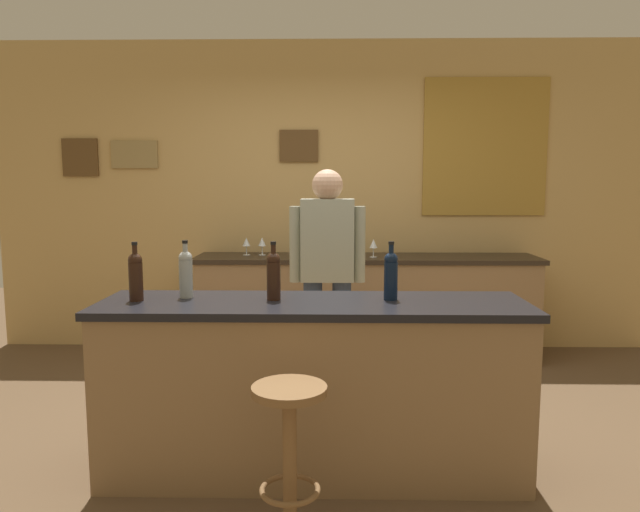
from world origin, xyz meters
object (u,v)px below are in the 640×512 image
wine_bottle_c (274,274)px  coffee_mug (347,251)px  bartender (327,269)px  bar_stool (290,436)px  wine_glass_d (373,244)px  wine_bottle_a (136,275)px  wine_glass_c (325,243)px  wine_bottle_d (391,274)px  wine_bottle_b (186,272)px  wine_glass_a (246,243)px  wine_glass_b (262,243)px

wine_bottle_c → coffee_mug: wine_bottle_c is taller
bartender → bar_stool: size_ratio=2.38×
bartender → wine_glass_d: (0.39, 0.97, 0.07)m
bartender → wine_glass_d: bartender is taller
bartender → coffee_mug: size_ratio=12.96×
wine_bottle_a → wine_glass_c: 2.31m
wine_bottle_d → wine_glass_c: wine_bottle_d is taller
wine_bottle_b → bartender: bearing=51.1°
wine_bottle_d → wine_glass_a: bearing=117.1°
bar_stool → bartender: bearing=84.7°
wine_glass_d → coffee_mug: wine_glass_d is taller
wine_bottle_a → wine_bottle_d: (1.32, 0.05, 0.00)m
wine_glass_a → wine_glass_d: 1.11m
wine_bottle_b → wine_bottle_d: (1.08, -0.04, 0.00)m
wine_bottle_d → wine_glass_b: size_ratio=1.97×
wine_glass_b → wine_glass_d: (0.97, -0.13, 0.00)m
wine_bottle_d → wine_glass_a: (-1.05, 2.06, -0.05)m
coffee_mug → wine_bottle_b: bearing=-115.6°
wine_glass_b → coffee_mug: bearing=-9.6°
coffee_mug → wine_bottle_d: bearing=-85.0°
bartender → wine_glass_b: (-0.58, 1.11, 0.07)m
wine_glass_c → coffee_mug: wine_glass_c is taller
wine_bottle_c → wine_glass_a: bearing=102.1°
bartender → wine_bottle_d: 1.02m
wine_bottle_a → wine_glass_a: 2.13m
wine_bottle_a → wine_glass_d: wine_bottle_a is taller
wine_bottle_a → wine_bottle_d: same height
wine_bottle_d → wine_glass_d: bearing=88.5°
wine_bottle_c → wine_glass_c: 2.08m
bartender → wine_glass_b: bartender is taller
wine_bottle_c → coffee_mug: (0.44, 1.95, -0.11)m
bar_stool → wine_glass_d: 2.69m
wine_bottle_c → wine_glass_a: wine_bottle_c is taller
wine_glass_a → wine_glass_c: bearing=-0.6°
bartender → wine_glass_a: size_ratio=10.45×
wine_bottle_c → wine_glass_b: wine_bottle_c is taller
wine_glass_d → wine_bottle_d: bearing=-91.5°
bar_stool → wine_glass_c: wine_glass_c is taller
bar_stool → wine_bottle_b: 1.09m
bartender → wine_glass_a: bartender is taller
wine_bottle_b → wine_bottle_c: size_ratio=1.00×
bar_stool → wine_bottle_c: wine_bottle_c is taller
bar_stool → wine_glass_a: bearing=101.9°
bar_stool → wine_glass_a: size_ratio=4.39×
bartender → wine_glass_c: (-0.03, 1.09, 0.07)m
bar_stool → wine_glass_c: (0.12, 2.70, 0.55)m
wine_bottle_c → wine_bottle_d: size_ratio=1.00×
wine_glass_c → wine_glass_d: size_ratio=1.00×
bar_stool → wine_glass_b: size_ratio=4.39×
wine_bottle_b → wine_glass_d: bearing=59.1°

